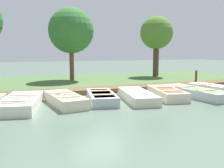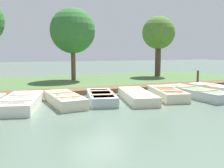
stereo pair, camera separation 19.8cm
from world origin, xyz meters
The scene contains 13 objects.
ground_plane centered at (0.00, 0.00, 0.00)m, with size 80.00×80.00×0.00m, color #566B5B.
shore_bank centered at (-5.00, 0.00, 0.10)m, with size 8.00×24.00×0.20m.
dock_walkway centered at (-1.41, 0.00, 0.12)m, with size 1.23×22.12×0.24m.
rowboat_1 centered at (0.99, -3.26, 0.21)m, with size 3.28×1.87×0.43m.
rowboat_2 centered at (1.00, -1.63, 0.22)m, with size 2.87×1.34×0.43m.
rowboat_3 centered at (1.01, -0.11, 0.20)m, with size 2.75×1.51×0.41m.
rowboat_4 centered at (1.25, 1.43, 0.20)m, with size 3.23×1.61×0.41m.
rowboat_5 centered at (1.19, 2.96, 0.22)m, with size 2.95×1.61×0.43m.
rowboat_6 centered at (1.47, 4.33, 0.21)m, with size 3.51×1.40×0.43m.
rowboat_7 centered at (1.31, 5.91, 0.22)m, with size 3.30×1.62×0.44m.
mooring_post_far centered at (-1.49, 6.81, 0.49)m, with size 0.13×0.13×0.97m.
park_tree_left centered at (-5.46, 0.04, 3.39)m, with size 2.91×2.91×4.87m.
park_tree_center centered at (-5.78, 6.56, 3.40)m, with size 2.44×2.44×4.69m.
Camera 2 is at (10.78, -3.21, 2.12)m, focal length 40.00 mm.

